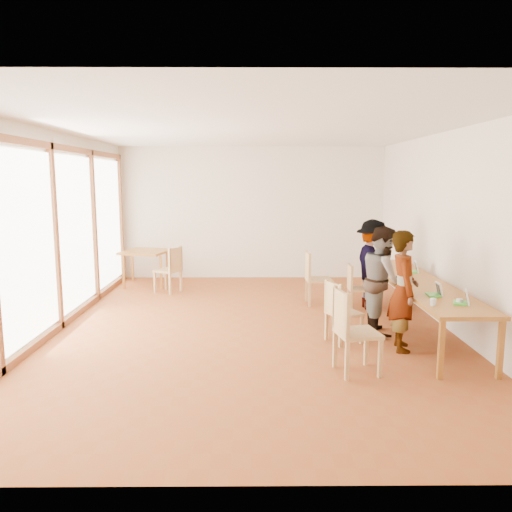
{
  "coord_description": "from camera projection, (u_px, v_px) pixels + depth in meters",
  "views": [
    {
      "loc": [
        0.01,
        -7.42,
        2.28
      ],
      "look_at": [
        0.06,
        0.16,
        1.1
      ],
      "focal_mm": 35.0,
      "sensor_mm": 36.0,
      "label": 1
    }
  ],
  "objects": [
    {
      "name": "ceiling",
      "position": [
        252.0,
        127.0,
        7.22
      ],
      "size": [
        6.0,
        8.0,
        0.04
      ],
      "primitive_type": "cube",
      "color": "white",
      "rests_on": "wall_back"
    },
    {
      "name": "chair_far",
      "position": [
        313.0,
        273.0,
        9.05
      ],
      "size": [
        0.47,
        0.47,
        0.51
      ],
      "rotation": [
        0.0,
        0.0,
        0.05
      ],
      "color": "tan",
      "rests_on": "ground"
    },
    {
      "name": "window_wall",
      "position": [
        54.0,
        231.0,
        7.43
      ],
      "size": [
        0.1,
        8.0,
        3.0
      ],
      "primitive_type": "cube",
      "color": "white",
      "rests_on": "ground"
    },
    {
      "name": "yellow_mug",
      "position": [
        403.0,
        267.0,
        8.45
      ],
      "size": [
        0.14,
        0.14,
        0.1
      ],
      "primitive_type": "imported",
      "rotation": [
        0.0,
        0.0,
        -0.17
      ],
      "color": "orange",
      "rests_on": "communal_table"
    },
    {
      "name": "laptop_mid",
      "position": [
        436.0,
        292.0,
        6.57
      ],
      "size": [
        0.19,
        0.22,
        0.18
      ],
      "rotation": [
        0.0,
        0.0,
        -0.05
      ],
      "color": "#4AD440",
      "rests_on": "communal_table"
    },
    {
      "name": "side_table",
      "position": [
        146.0,
        254.0,
        10.73
      ],
      "size": [
        0.9,
        0.9,
        0.75
      ],
      "rotation": [
        0.0,
        0.0,
        -0.25
      ],
      "color": "#A26624",
      "rests_on": "ground"
    },
    {
      "name": "chair_mid",
      "position": [
        339.0,
        306.0,
        6.92
      ],
      "size": [
        0.54,
        0.54,
        0.46
      ],
      "rotation": [
        0.0,
        0.0,
        0.43
      ],
      "color": "tan",
      "rests_on": "ground"
    },
    {
      "name": "laptop_near",
      "position": [
        464.0,
        300.0,
        6.14
      ],
      "size": [
        0.25,
        0.27,
        0.18
      ],
      "rotation": [
        0.0,
        0.0,
        -0.38
      ],
      "color": "#4AD440",
      "rests_on": "communal_table"
    },
    {
      "name": "chair_spare",
      "position": [
        172.0,
        265.0,
        10.0
      ],
      "size": [
        0.58,
        0.58,
        0.5
      ],
      "rotation": [
        0.0,
        0.0,
        2.67
      ],
      "color": "tan",
      "rests_on": "ground"
    },
    {
      "name": "chair_empty",
      "position": [
        355.0,
        283.0,
        8.64
      ],
      "size": [
        0.38,
        0.38,
        0.43
      ],
      "rotation": [
        0.0,
        0.0,
        -0.01
      ],
      "color": "tan",
      "rests_on": "ground"
    },
    {
      "name": "person_near",
      "position": [
        403.0,
        291.0,
        6.62
      ],
      "size": [
        0.45,
        0.63,
        1.61
      ],
      "primitive_type": "imported",
      "rotation": [
        0.0,
        0.0,
        1.45
      ],
      "color": "gray",
      "rests_on": "ground"
    },
    {
      "name": "chair_near",
      "position": [
        349.0,
        322.0,
        5.81
      ],
      "size": [
        0.55,
        0.55,
        0.54
      ],
      "rotation": [
        0.0,
        0.0,
        0.18
      ],
      "color": "tan",
      "rests_on": "ground"
    },
    {
      "name": "ground",
      "position": [
        252.0,
        328.0,
        7.69
      ],
      "size": [
        8.0,
        8.0,
        0.0
      ],
      "primitive_type": "plane",
      "color": "#994F25",
      "rests_on": "ground"
    },
    {
      "name": "wall_right",
      "position": [
        451.0,
        231.0,
        7.48
      ],
      "size": [
        0.1,
        8.0,
        3.0
      ],
      "primitive_type": "cube",
      "color": "silver",
      "rests_on": "ground"
    },
    {
      "name": "laptop_far",
      "position": [
        414.0,
        269.0,
        8.22
      ],
      "size": [
        0.23,
        0.26,
        0.19
      ],
      "rotation": [
        0.0,
        0.0,
        -0.19
      ],
      "color": "#4AD440",
      "rests_on": "communal_table"
    },
    {
      "name": "wall_back",
      "position": [
        252.0,
        213.0,
        11.41
      ],
      "size": [
        6.0,
        0.1,
        3.0
      ],
      "primitive_type": "cube",
      "color": "silver",
      "rests_on": "ground"
    },
    {
      "name": "condiment_cup",
      "position": [
        459.0,
        301.0,
        6.16
      ],
      "size": [
        0.08,
        0.08,
        0.06
      ],
      "primitive_type": "cylinder",
      "color": "white",
      "rests_on": "communal_table"
    },
    {
      "name": "wall_front",
      "position": [
        251.0,
        291.0,
        3.5
      ],
      "size": [
        6.0,
        0.1,
        3.0
      ],
      "primitive_type": "cube",
      "color": "silver",
      "rests_on": "ground"
    },
    {
      "name": "black_pouch",
      "position": [
        402.0,
        281.0,
        7.33
      ],
      "size": [
        0.16,
        0.26,
        0.09
      ],
      "primitive_type": "cube",
      "color": "black",
      "rests_on": "communal_table"
    },
    {
      "name": "clear_glass",
      "position": [
        433.0,
        302.0,
        6.06
      ],
      "size": [
        0.07,
        0.07,
        0.09
      ],
      "primitive_type": "cylinder",
      "color": "silver",
      "rests_on": "communal_table"
    },
    {
      "name": "pink_phone",
      "position": [
        369.0,
        261.0,
        9.34
      ],
      "size": [
        0.05,
        0.1,
        0.01
      ],
      "primitive_type": "cube",
      "color": "#EA3795",
      "rests_on": "communal_table"
    },
    {
      "name": "person_mid",
      "position": [
        383.0,
        280.0,
        7.35
      ],
      "size": [
        0.67,
        0.82,
        1.6
      ],
      "primitive_type": "imported",
      "rotation": [
        0.0,
        0.0,
        1.49
      ],
      "color": "gray",
      "rests_on": "ground"
    },
    {
      "name": "person_far",
      "position": [
        372.0,
        265.0,
        8.73
      ],
      "size": [
        0.67,
        1.07,
        1.58
      ],
      "primitive_type": "imported",
      "rotation": [
        0.0,
        0.0,
        1.65
      ],
      "color": "gray",
      "rests_on": "ground"
    },
    {
      "name": "green_bottle",
      "position": [
        401.0,
        275.0,
        7.23
      ],
      "size": [
        0.07,
        0.07,
        0.28
      ],
      "primitive_type": "cylinder",
      "color": "#106B28",
      "rests_on": "communal_table"
    },
    {
      "name": "communal_table",
      "position": [
        417.0,
        284.0,
        7.54
      ],
      "size": [
        0.8,
        4.0,
        0.75
      ],
      "color": "#A26624",
      "rests_on": "ground"
    }
  ]
}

